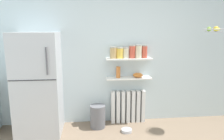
% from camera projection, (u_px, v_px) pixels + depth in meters
% --- Properties ---
extents(back_wall, '(7.04, 0.10, 2.60)m').
position_uv_depth(back_wall, '(124.00, 51.00, 3.82)').
color(back_wall, silver).
rests_on(back_wall, ground_plane).
extents(refrigerator, '(0.70, 0.67, 1.65)m').
position_uv_depth(refrigerator, '(38.00, 84.00, 3.40)').
color(refrigerator, '#B7BABF').
rests_on(refrigerator, ground_plane).
extents(radiator, '(0.62, 0.12, 0.59)m').
position_uv_depth(radiator, '(128.00, 107.00, 3.89)').
color(radiator, white).
rests_on(radiator, ground_plane).
extents(wall_shelf_lower, '(0.80, 0.22, 0.02)m').
position_uv_depth(wall_shelf_lower, '(129.00, 78.00, 3.76)').
color(wall_shelf_lower, white).
extents(wall_shelf_upper, '(0.80, 0.22, 0.02)m').
position_uv_depth(wall_shelf_upper, '(129.00, 59.00, 3.69)').
color(wall_shelf_upper, white).
extents(storage_jar_0, '(0.12, 0.12, 0.20)m').
position_uv_depth(storage_jar_0, '(113.00, 53.00, 3.64)').
color(storage_jar_0, tan).
rests_on(storage_jar_0, wall_shelf_upper).
extents(storage_jar_1, '(0.12, 0.12, 0.19)m').
position_uv_depth(storage_jar_1, '(120.00, 53.00, 3.65)').
color(storage_jar_1, yellow).
rests_on(storage_jar_1, wall_shelf_upper).
extents(storage_jar_2, '(0.10, 0.10, 0.19)m').
position_uv_depth(storage_jar_2, '(126.00, 53.00, 3.66)').
color(storage_jar_2, beige).
rests_on(storage_jar_2, wall_shelf_upper).
extents(storage_jar_3, '(0.10, 0.10, 0.23)m').
position_uv_depth(storage_jar_3, '(132.00, 52.00, 3.67)').
color(storage_jar_3, '#C64C38').
rests_on(storage_jar_3, wall_shelf_upper).
extents(storage_jar_4, '(0.12, 0.12, 0.23)m').
position_uv_depth(storage_jar_4, '(138.00, 52.00, 3.68)').
color(storage_jar_4, beige).
rests_on(storage_jar_4, wall_shelf_upper).
extents(storage_jar_5, '(0.09, 0.09, 0.23)m').
position_uv_depth(storage_jar_5, '(145.00, 52.00, 3.69)').
color(storage_jar_5, '#C64C38').
rests_on(storage_jar_5, wall_shelf_upper).
extents(vase, '(0.08, 0.08, 0.20)m').
position_uv_depth(vase, '(118.00, 72.00, 3.71)').
color(vase, '#CC7033').
rests_on(vase, wall_shelf_lower).
extents(shelf_bowl, '(0.18, 0.18, 0.08)m').
position_uv_depth(shelf_bowl, '(138.00, 75.00, 3.76)').
color(shelf_bowl, orange).
rests_on(shelf_bowl, wall_shelf_lower).
extents(trash_bin, '(0.26, 0.26, 0.40)m').
position_uv_depth(trash_bin, '(98.00, 116.00, 3.68)').
color(trash_bin, slate).
rests_on(trash_bin, ground_plane).
extents(pet_food_bowl, '(0.18, 0.18, 0.05)m').
position_uv_depth(pet_food_bowl, '(127.00, 130.00, 3.54)').
color(pet_food_bowl, '#B7B7BC').
rests_on(pet_food_bowl, ground_plane).
extents(hanging_fruit_basket, '(0.32, 0.32, 0.09)m').
position_uv_depth(hanging_fruit_basket, '(214.00, 30.00, 3.30)').
color(hanging_fruit_basket, '#B2B2B7').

